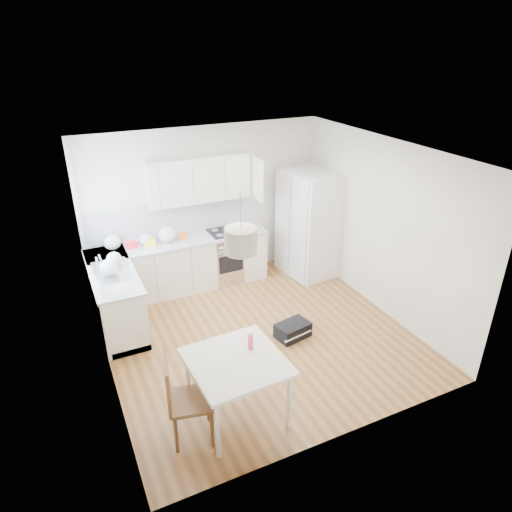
% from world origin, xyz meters
% --- Properties ---
extents(floor, '(4.20, 4.20, 0.00)m').
position_xyz_m(floor, '(0.00, 0.00, 0.00)').
color(floor, brown).
rests_on(floor, ground).
extents(ceiling, '(4.20, 4.20, 0.00)m').
position_xyz_m(ceiling, '(0.00, 0.00, 2.70)').
color(ceiling, white).
rests_on(ceiling, wall_back).
extents(wall_back, '(4.20, 0.00, 4.20)m').
position_xyz_m(wall_back, '(0.00, 2.10, 1.35)').
color(wall_back, beige).
rests_on(wall_back, floor).
extents(wall_left, '(0.00, 4.20, 4.20)m').
position_xyz_m(wall_left, '(-2.10, 0.00, 1.35)').
color(wall_left, beige).
rests_on(wall_left, floor).
extents(wall_right, '(0.00, 4.20, 4.20)m').
position_xyz_m(wall_right, '(2.10, 0.00, 1.35)').
color(wall_right, beige).
rests_on(wall_right, floor).
extents(window_glassblock, '(0.02, 1.00, 1.00)m').
position_xyz_m(window_glassblock, '(-2.09, 1.15, 1.75)').
color(window_glassblock, '#BFE0F9').
rests_on(window_glassblock, wall_left).
extents(cabinets_back, '(3.00, 0.60, 0.88)m').
position_xyz_m(cabinets_back, '(-0.60, 1.80, 0.44)').
color(cabinets_back, silver).
rests_on(cabinets_back, floor).
extents(cabinets_left, '(0.60, 1.80, 0.88)m').
position_xyz_m(cabinets_left, '(-1.80, 1.20, 0.44)').
color(cabinets_left, silver).
rests_on(cabinets_left, floor).
extents(counter_back, '(3.02, 0.64, 0.04)m').
position_xyz_m(counter_back, '(-0.60, 1.80, 0.90)').
color(counter_back, '#ACAEB1').
rests_on(counter_back, cabinets_back).
extents(counter_left, '(0.64, 1.82, 0.04)m').
position_xyz_m(counter_left, '(-1.80, 1.20, 0.90)').
color(counter_left, '#ACAEB1').
rests_on(counter_left, cabinets_left).
extents(backsplash_back, '(3.00, 0.01, 0.58)m').
position_xyz_m(backsplash_back, '(-0.60, 2.09, 1.21)').
color(backsplash_back, white).
rests_on(backsplash_back, wall_back).
extents(backsplash_left, '(0.01, 1.80, 0.58)m').
position_xyz_m(backsplash_left, '(-2.09, 1.20, 1.21)').
color(backsplash_left, white).
rests_on(backsplash_left, wall_left).
extents(upper_cabinets, '(1.70, 0.32, 0.75)m').
position_xyz_m(upper_cabinets, '(-0.15, 1.94, 1.88)').
color(upper_cabinets, silver).
rests_on(upper_cabinets, wall_back).
extents(range_oven, '(0.50, 0.61, 0.88)m').
position_xyz_m(range_oven, '(0.20, 1.80, 0.44)').
color(range_oven, silver).
rests_on(range_oven, floor).
extents(sink, '(0.50, 0.80, 0.16)m').
position_xyz_m(sink, '(-1.80, 1.15, 0.92)').
color(sink, silver).
rests_on(sink, counter_left).
extents(refrigerator, '(1.00, 1.05, 1.90)m').
position_xyz_m(refrigerator, '(1.71, 1.41, 0.95)').
color(refrigerator, white).
rests_on(refrigerator, floor).
extents(dining_table, '(1.06, 1.06, 0.80)m').
position_xyz_m(dining_table, '(-0.90, -1.34, 0.71)').
color(dining_table, beige).
rests_on(dining_table, floor).
extents(dining_chair, '(0.53, 0.53, 1.06)m').
position_xyz_m(dining_chair, '(-1.45, -1.40, 0.53)').
color(dining_chair, '#4B2F16').
rests_on(dining_chair, floor).
extents(drink_bottle, '(0.08, 0.08, 0.22)m').
position_xyz_m(drink_bottle, '(-0.67, -1.21, 0.91)').
color(drink_bottle, '#DB3D74').
rests_on(drink_bottle, dining_table).
extents(gym_bag, '(0.53, 0.40, 0.22)m').
position_xyz_m(gym_bag, '(0.44, -0.26, 0.11)').
color(gym_bag, black).
rests_on(gym_bag, floor).
extents(pendant_lamp, '(0.42, 0.42, 0.26)m').
position_xyz_m(pendant_lamp, '(-0.79, -1.26, 2.18)').
color(pendant_lamp, '#B4A98A').
rests_on(pendant_lamp, ceiling).
extents(grocery_bag_a, '(0.27, 0.23, 0.24)m').
position_xyz_m(grocery_bag_a, '(-1.65, 1.90, 1.04)').
color(grocery_bag_a, white).
rests_on(grocery_bag_a, counter_back).
extents(grocery_bag_b, '(0.21, 0.18, 0.19)m').
position_xyz_m(grocery_bag_b, '(-1.14, 1.85, 1.02)').
color(grocery_bag_b, white).
rests_on(grocery_bag_b, counter_back).
extents(grocery_bag_c, '(0.30, 0.25, 0.27)m').
position_xyz_m(grocery_bag_c, '(-0.78, 1.82, 1.05)').
color(grocery_bag_c, white).
rests_on(grocery_bag_c, counter_back).
extents(grocery_bag_d, '(0.22, 0.18, 0.19)m').
position_xyz_m(grocery_bag_d, '(-1.72, 1.35, 1.02)').
color(grocery_bag_d, white).
rests_on(grocery_bag_d, counter_back).
extents(grocery_bag_e, '(0.27, 0.23, 0.24)m').
position_xyz_m(grocery_bag_e, '(-1.84, 1.03, 1.04)').
color(grocery_bag_e, white).
rests_on(grocery_bag_e, counter_left).
extents(snack_orange, '(0.16, 0.12, 0.10)m').
position_xyz_m(snack_orange, '(-0.52, 1.83, 0.97)').
color(snack_orange, orange).
rests_on(snack_orange, counter_back).
extents(snack_yellow, '(0.20, 0.15, 0.12)m').
position_xyz_m(snack_yellow, '(-1.08, 1.81, 0.98)').
color(snack_yellow, yellow).
rests_on(snack_yellow, counter_back).
extents(snack_red, '(0.17, 0.11, 0.11)m').
position_xyz_m(snack_red, '(-1.37, 1.84, 0.98)').
color(snack_red, red).
rests_on(snack_red, counter_back).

